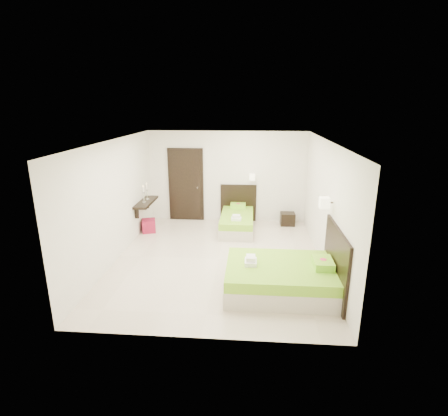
# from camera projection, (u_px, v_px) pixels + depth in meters

# --- Properties ---
(floor) EXTENTS (5.50, 5.50, 0.00)m
(floor) POSITION_uv_depth(u_px,v_px,m) (218.00, 259.00, 7.78)
(floor) COLOR beige
(floor) RESTS_ON ground
(bed_single) EXTENTS (1.04, 1.73, 1.43)m
(bed_single) POSITION_uv_depth(u_px,v_px,m) (237.00, 220.00, 9.55)
(bed_single) COLOR beige
(bed_single) RESTS_ON ground
(bed_double) EXTENTS (1.98, 1.69, 1.64)m
(bed_double) POSITION_uv_depth(u_px,v_px,m) (284.00, 276.00, 6.38)
(bed_double) COLOR beige
(bed_double) RESTS_ON ground
(nightstand) EXTENTS (0.41, 0.36, 0.35)m
(nightstand) POSITION_uv_depth(u_px,v_px,m) (287.00, 219.00, 9.92)
(nightstand) COLOR black
(nightstand) RESTS_ON ground
(ottoman) EXTENTS (0.43, 0.43, 0.34)m
(ottoman) POSITION_uv_depth(u_px,v_px,m) (149.00, 226.00, 9.38)
(ottoman) COLOR maroon
(ottoman) RESTS_ON ground
(door) EXTENTS (1.02, 0.15, 2.14)m
(door) POSITION_uv_depth(u_px,v_px,m) (186.00, 185.00, 10.14)
(door) COLOR black
(door) RESTS_ON ground
(console_shelf) EXTENTS (0.35, 1.20, 0.78)m
(console_shelf) POSITION_uv_depth(u_px,v_px,m) (146.00, 202.00, 9.23)
(console_shelf) COLOR black
(console_shelf) RESTS_ON ground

